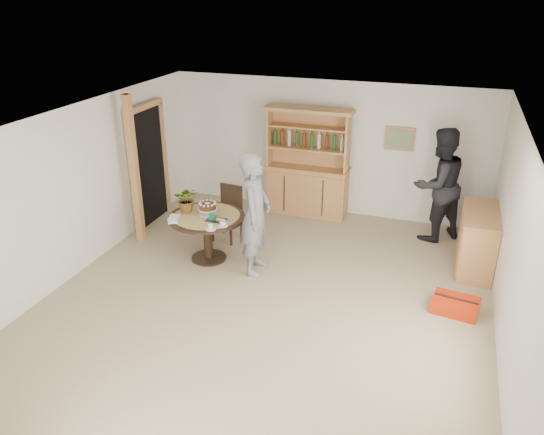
{
  "coord_description": "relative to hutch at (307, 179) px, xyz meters",
  "views": [
    {
      "loc": [
        2.11,
        -5.87,
        4.09
      ],
      "look_at": [
        -0.09,
        0.57,
        1.05
      ],
      "focal_mm": 35.0,
      "sensor_mm": 36.0,
      "label": 1
    }
  ],
  "objects": [
    {
      "name": "napkins",
      "position": [
        -1.4,
        -2.62,
        0.09
      ],
      "size": [
        0.24,
        0.33,
        0.03
      ],
      "color": "white",
      "rests_on": "dining_table"
    },
    {
      "name": "teen_boy",
      "position": [
        -0.14,
        -2.41,
        0.25
      ],
      "size": [
        0.52,
        0.73,
        1.87
      ],
      "primitive_type": "imported",
      "rotation": [
        0.0,
        0.0,
        1.68
      ],
      "color": "slate",
      "rests_on": "ground"
    },
    {
      "name": "adult_person",
      "position": [
        2.36,
        -0.34,
        0.29
      ],
      "size": [
        1.2,
        1.19,
        1.95
      ],
      "primitive_type": "imported",
      "rotation": [
        0.0,
        0.0,
        3.88
      ],
      "color": "black",
      "rests_on": "ground"
    },
    {
      "name": "coffee_cup_a",
      "position": [
        -0.59,
        -2.59,
        0.11
      ],
      "size": [
        0.15,
        0.15,
        0.09
      ],
      "color": "white",
      "rests_on": "dining_table"
    },
    {
      "name": "gift_tray",
      "position": [
        -0.78,
        -2.43,
        0.1
      ],
      "size": [
        0.3,
        0.2,
        0.08
      ],
      "color": "black",
      "rests_on": "dining_table"
    },
    {
      "name": "hutch",
      "position": [
        0.0,
        0.0,
        0.0
      ],
      "size": [
        1.62,
        0.54,
        2.04
      ],
      "color": "tan",
      "rests_on": "ground"
    },
    {
      "name": "dining_chair",
      "position": [
        -0.98,
        -1.48,
        -0.15
      ],
      "size": [
        0.47,
        0.47,
        0.95
      ],
      "rotation": [
        0.0,
        0.0,
        -0.12
      ],
      "color": "black",
      "rests_on": "ground"
    },
    {
      "name": "room_shell",
      "position": [
        0.3,
        -3.23,
        1.05
      ],
      "size": [
        6.04,
        7.04,
        2.52
      ],
      "color": "white",
      "rests_on": "ground"
    },
    {
      "name": "dining_table",
      "position": [
        -0.99,
        -2.31,
        -0.08
      ],
      "size": [
        1.2,
        1.2,
        0.76
      ],
      "color": "black",
      "rests_on": "ground"
    },
    {
      "name": "ground",
      "position": [
        0.3,
        -3.24,
        -0.69
      ],
      "size": [
        7.0,
        7.0,
        0.0
      ],
      "primitive_type": "plane",
      "color": "tan",
      "rests_on": "ground"
    },
    {
      "name": "flower_vase",
      "position": [
        -1.34,
        -2.26,
        0.28
      ],
      "size": [
        0.47,
        0.44,
        0.42
      ],
      "primitive_type": "imported",
      "rotation": [
        0.0,
        0.0,
        0.35
      ],
      "color": "#3F7233",
      "rests_on": "dining_table"
    },
    {
      "name": "birthday_cake",
      "position": [
        -0.99,
        -2.26,
        0.19
      ],
      "size": [
        0.3,
        0.3,
        0.2
      ],
      "color": "white",
      "rests_on": "dining_table"
    },
    {
      "name": "red_suitcase",
      "position": [
        2.8,
        -2.6,
        -0.59
      ],
      "size": [
        0.65,
        0.49,
        0.21
      ],
      "rotation": [
        0.0,
        0.0,
        -0.15
      ],
      "color": "red",
      "rests_on": "ground"
    },
    {
      "name": "pine_post",
      "position": [
        -2.4,
        -2.04,
        0.56
      ],
      "size": [
        0.12,
        0.12,
        2.5
      ],
      "primitive_type": "cube",
      "color": "tan",
      "rests_on": "ground"
    },
    {
      "name": "doorway",
      "position": [
        -2.63,
        -1.24,
        0.42
      ],
      "size": [
        0.13,
        1.1,
        2.18
      ],
      "color": "black",
      "rests_on": "ground"
    },
    {
      "name": "sideboard",
      "position": [
        3.04,
        -1.24,
        -0.22
      ],
      "size": [
        0.54,
        1.26,
        0.94
      ],
      "color": "tan",
      "rests_on": "ground"
    },
    {
      "name": "coffee_cup_b",
      "position": [
        -0.71,
        -2.76,
        0.11
      ],
      "size": [
        0.15,
        0.15,
        0.08
      ],
      "color": "white",
      "rests_on": "dining_table"
    }
  ]
}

